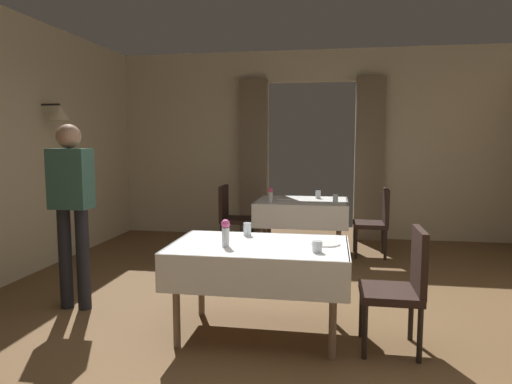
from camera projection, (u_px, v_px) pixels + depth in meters
The scene contains 16 objects.
ground at pixel (282, 348), 3.49m from camera, with size 10.08×10.08×0.00m, color brown.
wall_back at pixel (311, 144), 7.41m from camera, with size 6.40×0.27×3.00m.
dining_table_mid at pixel (260, 256), 3.67m from camera, with size 1.41×0.90×0.75m.
dining_table_far at pixel (302, 208), 6.35m from camera, with size 1.25×0.99×0.75m.
chair_mid_right at pixel (402, 283), 3.40m from camera, with size 0.44×0.44×0.93m.
chair_far_left at pixel (232, 214), 6.59m from camera, with size 0.44×0.44×0.93m.
chair_far_right at pixel (376, 219), 6.20m from camera, with size 0.44×0.44×0.93m.
flower_vase_mid at pixel (226, 232), 3.55m from camera, with size 0.07×0.07×0.21m.
plate_mid_b at pixel (325, 244), 3.64m from camera, with size 0.24×0.24×0.01m, color white.
glass_mid_c at pixel (247, 229), 3.98m from camera, with size 0.07×0.07×0.11m, color silver.
glass_mid_d at pixel (317, 247), 3.38m from camera, with size 0.08×0.08×0.08m, color silver.
flower_vase_far at pixel (270, 194), 6.08m from camera, with size 0.07×0.07×0.20m.
glass_far_b at pixel (318, 194), 6.53m from camera, with size 0.07×0.07×0.11m, color silver.
plate_far_c at pixel (283, 198), 6.48m from camera, with size 0.20×0.20×0.01m, color white.
glass_far_d at pixel (335, 198), 6.13m from camera, with size 0.07×0.07×0.11m, color silver.
person_diner_standing_aside at pixel (72, 200), 4.21m from camera, with size 0.36×0.22×1.72m.
Camera 1 is at (0.35, -3.32, 1.57)m, focal length 32.14 mm.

